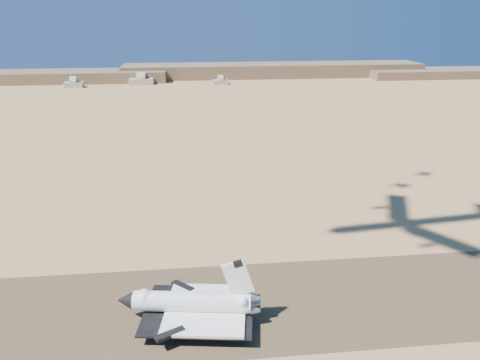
{
  "coord_description": "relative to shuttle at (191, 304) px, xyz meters",
  "views": [
    {
      "loc": [
        -2.12,
        -126.28,
        88.95
      ],
      "look_at": [
        12.87,
        8.0,
        39.79
      ],
      "focal_mm": 35.0,
      "sensor_mm": 36.0,
      "label": 1
    }
  ],
  "objects": [
    {
      "name": "ground",
      "position": [
        3.57,
        5.99,
        -5.72
      ],
      "size": [
        1200.0,
        1200.0,
        0.0
      ],
      "primitive_type": "plane",
      "color": "tan",
      "rests_on": "ground"
    },
    {
      "name": "runway",
      "position": [
        3.57,
        5.99,
        -5.69
      ],
      "size": [
        600.0,
        50.0,
        0.06
      ],
      "primitive_type": "cube",
      "color": "brown",
      "rests_on": "ground"
    },
    {
      "name": "ridgeline",
      "position": [
        68.88,
        533.29,
        1.91
      ],
      "size": [
        960.0,
        90.0,
        18.0
      ],
      "color": "olive",
      "rests_on": "ground"
    },
    {
      "name": "hangars",
      "position": [
        -60.43,
        484.42,
        -0.89
      ],
      "size": [
        200.5,
        29.5,
        30.0
      ],
      "color": "#A8A595",
      "rests_on": "ground"
    },
    {
      "name": "shuttle",
      "position": [
        0.0,
        0.0,
        0.0
      ],
      "size": [
        43.28,
        30.63,
        21.27
      ],
      "rotation": [
        0.0,
        0.0,
        -0.15
      ],
      "color": "white",
      "rests_on": "runway"
    },
    {
      "name": "crew_a",
      "position": [
        7.74,
        -9.33,
        -4.85
      ],
      "size": [
        0.52,
        0.67,
        1.62
      ],
      "primitive_type": "imported",
      "rotation": [
        0.0,
        0.0,
        1.32
      ],
      "color": "#DD520D",
      "rests_on": "runway"
    },
    {
      "name": "crew_b",
      "position": [
        6.06,
        -5.98,
        -4.79
      ],
      "size": [
        0.81,
        0.97,
        1.74
      ],
      "primitive_type": "imported",
      "rotation": [
        0.0,
        0.0,
        2.02
      ],
      "color": "#DD520D",
      "rests_on": "runway"
    },
    {
      "name": "crew_c",
      "position": [
        9.84,
        -8.82,
        -4.8
      ],
      "size": [
        0.98,
        1.12,
        1.71
      ],
      "primitive_type": "imported",
      "rotation": [
        0.0,
        0.0,
        2.15
      ],
      "color": "#DD520D",
      "rests_on": "runway"
    }
  ]
}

